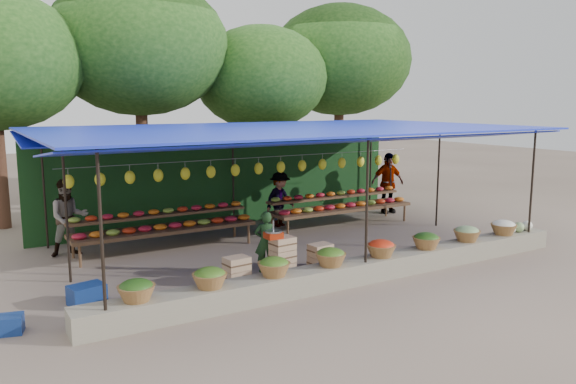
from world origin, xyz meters
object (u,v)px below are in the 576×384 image
weighing_scale (273,234)px  crate_counter (281,260)px  blue_crate_front (6,325)px  vendor_seated (266,242)px  blue_crate_back (87,295)px

weighing_scale → crate_counter: bearing=0.0°
crate_counter → weighing_scale: 0.57m
weighing_scale → blue_crate_front: (-4.74, -0.37, -0.72)m
blue_crate_front → vendor_seated: bearing=22.6°
vendor_seated → blue_crate_front: size_ratio=2.73×
weighing_scale → vendor_seated: vendor_seated is taller
crate_counter → vendor_seated: size_ratio=1.92×
blue_crate_front → crate_counter: bearing=18.3°
blue_crate_back → blue_crate_front: bearing=-164.4°
blue_crate_front → blue_crate_back: blue_crate_back is taller
weighing_scale → blue_crate_back: size_ratio=0.63×
crate_counter → blue_crate_back: size_ratio=4.20×
weighing_scale → blue_crate_back: 3.54m
vendor_seated → blue_crate_back: size_ratio=2.19×
crate_counter → weighing_scale: (-0.18, -0.00, 0.54)m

